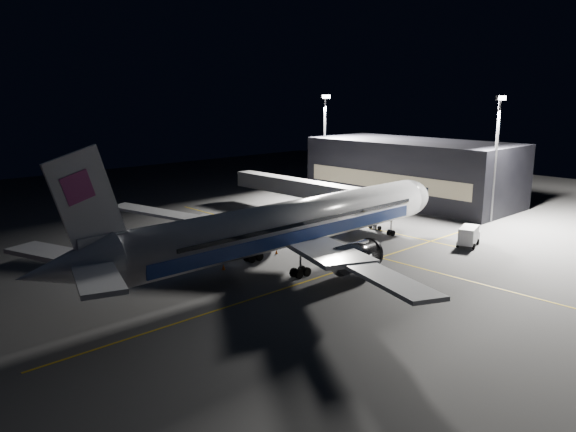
# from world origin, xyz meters

# --- Properties ---
(ground) EXTENTS (200.00, 200.00, 0.00)m
(ground) POSITION_xyz_m (0.00, 0.00, 0.00)
(ground) COLOR #4C4C4F
(ground) RESTS_ON ground
(guide_line_main) EXTENTS (0.25, 80.00, 0.01)m
(guide_line_main) POSITION_xyz_m (10.00, 0.00, 0.01)
(guide_line_main) COLOR gold
(guide_line_main) RESTS_ON ground
(guide_line_cross) EXTENTS (70.00, 0.25, 0.01)m
(guide_line_cross) POSITION_xyz_m (0.00, -6.00, 0.01)
(guide_line_cross) COLOR gold
(guide_line_cross) RESTS_ON ground
(guide_line_side) EXTENTS (0.25, 40.00, 0.01)m
(guide_line_side) POSITION_xyz_m (22.00, 10.00, 0.01)
(guide_line_side) COLOR gold
(guide_line_side) RESTS_ON ground
(airliner) EXTENTS (61.48, 54.22, 16.64)m
(airliner) POSITION_xyz_m (-1.08, 0.00, 5.16)
(airliner) COLOR silver
(airliner) RESTS_ON ground
(terminal) EXTENTS (18.12, 40.00, 12.00)m
(terminal) POSITION_xyz_m (45.98, 14.00, 6.00)
(terminal) COLOR black
(terminal) RESTS_ON ground
(jet_bridge) EXTENTS (3.60, 34.40, 6.30)m
(jet_bridge) POSITION_xyz_m (22.00, 18.06, 4.58)
(jet_bridge) COLOR #B2B2B7
(jet_bridge) RESTS_ON ground
(floodlight_mast_north) EXTENTS (2.40, 0.68, 20.70)m
(floodlight_mast_north) POSITION_xyz_m (40.00, 31.99, 12.37)
(floodlight_mast_north) COLOR #59595E
(floodlight_mast_north) RESTS_ON ground
(floodlight_mast_south) EXTENTS (2.40, 0.67, 20.70)m
(floodlight_mast_south) POSITION_xyz_m (40.00, -6.01, 12.37)
(floodlight_mast_south) COLOR #59595E
(floodlight_mast_south) RESTS_ON ground
(service_truck) EXTENTS (5.78, 3.67, 2.76)m
(service_truck) POSITION_xyz_m (24.07, -10.86, 1.48)
(service_truck) COLOR white
(service_truck) RESTS_ON ground
(baggage_tug) EXTENTS (2.58, 2.11, 1.82)m
(baggage_tug) POSITION_xyz_m (1.49, 19.79, 0.84)
(baggage_tug) COLOR black
(baggage_tug) RESTS_ON ground
(safety_cone_a) EXTENTS (0.44, 0.44, 0.66)m
(safety_cone_a) POSITION_xyz_m (-8.00, 4.00, 0.33)
(safety_cone_a) COLOR #FF600A
(safety_cone_a) RESTS_ON ground
(safety_cone_b) EXTENTS (0.36, 0.36, 0.54)m
(safety_cone_b) POSITION_xyz_m (1.41, 4.72, 0.27)
(safety_cone_b) COLOR #FF600A
(safety_cone_b) RESTS_ON ground
(safety_cone_c) EXTENTS (0.36, 0.36, 0.55)m
(safety_cone_c) POSITION_xyz_m (-5.32, 14.00, 0.27)
(safety_cone_c) COLOR #FF600A
(safety_cone_c) RESTS_ON ground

